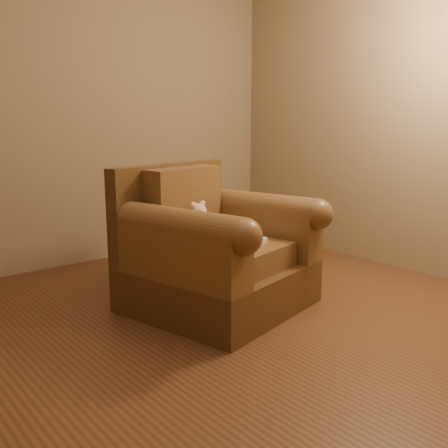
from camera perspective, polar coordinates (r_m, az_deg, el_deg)
floor at (r=2.91m, az=0.56°, el=-12.75°), size 4.00×4.00×0.00m
room at (r=2.70m, az=0.64°, el=22.57°), size 4.02×4.02×2.71m
armchair at (r=3.28m, az=-1.20°, el=-3.31°), size 1.21×1.17×0.92m
teddy_bear at (r=3.27m, az=-2.68°, el=-0.11°), size 0.19×0.21×0.26m
guidebook at (r=3.13m, az=1.76°, el=-2.20°), size 0.42×0.34×0.03m
side_table at (r=4.35m, az=4.92°, el=-0.71°), size 0.37×0.37×0.52m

